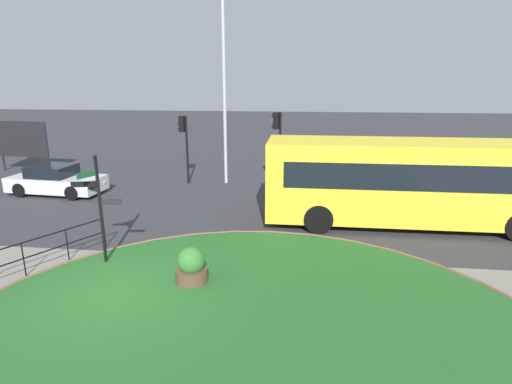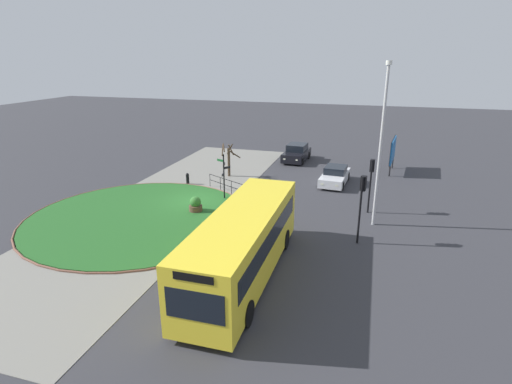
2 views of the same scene
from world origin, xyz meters
name	(u,v)px [view 2 (image 2 of 2)]	position (x,y,z in m)	size (l,w,h in m)	color
ground	(195,202)	(0.00, 0.00, 0.00)	(120.00, 120.00, 0.00)	#333338
sidewalk_paving	(172,199)	(0.00, -1.69, 0.01)	(32.00, 8.62, 0.02)	gray
grass_island	(139,217)	(3.51, -2.07, 0.05)	(13.32, 13.32, 0.10)	#235B23
grass_kerb_ring	(139,217)	(3.51, -2.07, 0.06)	(13.63, 13.63, 0.11)	brown
signpost_directional	(224,174)	(-1.08, 1.75, 1.83)	(1.27, 0.87, 3.19)	black
bollard_foreground	(188,178)	(-3.48, -2.15, 0.45)	(0.24, 0.24, 0.88)	black
railing_grass_edge	(226,184)	(-2.52, 1.32, 0.64)	(1.83, 3.23, 0.98)	black
bus_yellow	(243,243)	(8.31, 6.17, 1.64)	(10.18, 2.64, 3.04)	yellow
car_near_lane	(335,176)	(-6.77, 8.65, 0.62)	(4.34, 2.07, 1.35)	silver
car_far_lane	(297,153)	(-12.99, 4.47, 0.72)	(4.28, 2.14, 1.57)	black
traffic_light_near	(371,174)	(-1.42, 11.29, 2.50)	(0.49, 0.28, 3.39)	black
traffic_light_far	(362,194)	(3.25, 10.91, 2.67)	(0.48, 0.32, 3.63)	black
lamppost_tall	(381,142)	(0.61, 11.63, 4.87)	(0.32, 0.32, 9.14)	#B7B7BC
billboard_left	(393,151)	(-11.40, 12.87, 1.83)	(3.63, 0.55, 2.88)	black
planter_near_signpost	(196,205)	(1.72, 0.87, 0.46)	(0.83, 0.83, 1.03)	brown
street_tree_bare	(229,158)	(-6.35, 0.19, 1.50)	(1.26, 1.53, 2.72)	#423323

